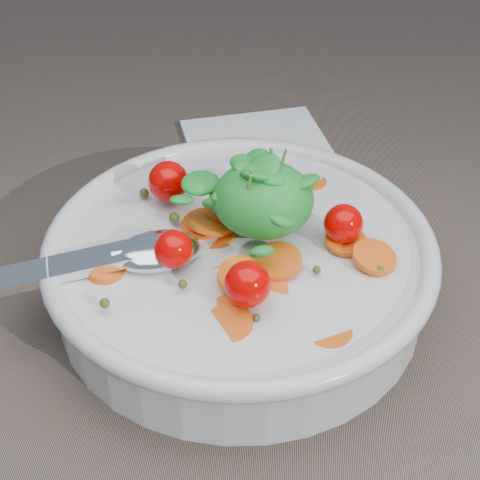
{
  "coord_description": "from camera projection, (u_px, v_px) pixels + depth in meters",
  "views": [
    {
      "loc": [
        0.04,
        -0.45,
        0.4
      ],
      "look_at": [
        0.01,
        -0.02,
        0.06
      ],
      "focal_mm": 55.0,
      "sensor_mm": 36.0,
      "label": 1
    }
  ],
  "objects": [
    {
      "name": "ground",
      "position": [
        225.0,
        278.0,
        0.6
      ],
      "size": [
        6.0,
        6.0,
        0.0
      ],
      "primitive_type": "plane",
      "color": "#715E51",
      "rests_on": "ground"
    },
    {
      "name": "bowl",
      "position": [
        240.0,
        264.0,
        0.56
      ],
      "size": [
        0.32,
        0.3,
        0.13
      ],
      "color": "silver",
      "rests_on": "ground"
    },
    {
      "name": "napkin",
      "position": [
        257.0,
        144.0,
        0.76
      ],
      "size": [
        0.17,
        0.16,
        0.01
      ],
      "primitive_type": "cube",
      "rotation": [
        0.0,
        0.0,
        0.3
      ],
      "color": "white",
      "rests_on": "ground"
    }
  ]
}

